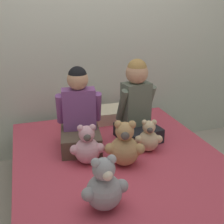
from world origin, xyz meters
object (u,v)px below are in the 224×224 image
object	(u,v)px
teddy_bear_held_by_left_child	(87,147)
child_on_right	(137,105)
bed	(124,189)
teddy_bear_at_foot_of_bed	(104,187)
teddy_bear_between_children	(125,146)
pillow_at_headboard	(95,116)
child_on_left	(80,117)
teddy_bear_held_by_right_child	(149,138)

from	to	relation	value
teddy_bear_held_by_left_child	child_on_right	bearing A→B (deg)	38.31
bed	teddy_bear_at_foot_of_bed	size ratio (longest dim) A/B	6.10
teddy_bear_between_children	pillow_at_headboard	size ratio (longest dim) A/B	0.57
pillow_at_headboard	bed	bearing A→B (deg)	-90.00
bed	child_on_left	distance (m)	0.61
bed	teddy_bear_held_by_right_child	size ratio (longest dim) A/B	7.68
child_on_left	child_on_right	world-z (taller)	child_on_right
teddy_bear_held_by_left_child	teddy_bear_held_by_right_child	size ratio (longest dim) A/B	1.15
teddy_bear_held_by_right_child	pillow_at_headboard	world-z (taller)	teddy_bear_held_by_right_child
teddy_bear_held_by_right_child	teddy_bear_at_foot_of_bed	distance (m)	0.70
teddy_bear_held_by_left_child	pillow_at_headboard	size ratio (longest dim) A/B	0.50
child_on_left	teddy_bear_held_by_left_child	world-z (taller)	child_on_left
teddy_bear_at_foot_of_bed	teddy_bear_between_children	bearing A→B (deg)	51.25
teddy_bear_held_by_right_child	bed	bearing A→B (deg)	-136.11
teddy_bear_held_by_right_child	teddy_bear_between_children	distance (m)	0.27
child_on_right	pillow_at_headboard	bearing A→B (deg)	110.53
child_on_left	teddy_bear_at_foot_of_bed	xyz separation A→B (m)	(-0.02, -0.73, -0.11)
bed	pillow_at_headboard	world-z (taller)	pillow_at_headboard
teddy_bear_at_foot_of_bed	pillow_at_headboard	size ratio (longest dim) A/B	0.55
child_on_left	pillow_at_headboard	world-z (taller)	child_on_left
child_on_left	teddy_bear_held_by_left_child	xyz separation A→B (m)	(-0.00, -0.26, -0.12)
bed	child_on_left	xyz separation A→B (m)	(-0.23, 0.35, 0.45)
bed	teddy_bear_held_by_right_child	world-z (taller)	teddy_bear_held_by_right_child
bed	child_on_right	bearing A→B (deg)	56.72
child_on_left	teddy_bear_held_by_right_child	size ratio (longest dim) A/B	2.49
bed	child_on_right	distance (m)	0.65
teddy_bear_at_foot_of_bed	child_on_left	bearing A→B (deg)	83.39
teddy_bear_held_by_left_child	teddy_bear_at_foot_of_bed	xyz separation A→B (m)	(-0.02, -0.48, 0.01)
teddy_bear_held_by_right_child	teddy_bear_between_children	bearing A→B (deg)	-135.20
child_on_left	teddy_bear_at_foot_of_bed	size ratio (longest dim) A/B	1.98
bed	teddy_bear_held_by_left_child	world-z (taller)	teddy_bear_held_by_left_child
teddy_bear_held_by_right_child	teddy_bear_between_children	world-z (taller)	teddy_bear_between_children
teddy_bear_held_by_left_child	teddy_bear_at_foot_of_bed	bearing A→B (deg)	-82.96
teddy_bear_held_by_left_child	teddy_bear_held_by_right_child	bearing A→B (deg)	12.88
child_on_right	teddy_bear_at_foot_of_bed	distance (m)	0.89
bed	child_on_left	size ratio (longest dim) A/B	3.08
teddy_bear_held_by_right_child	pillow_at_headboard	size ratio (longest dim) A/B	0.44
teddy_bear_at_foot_of_bed	teddy_bear_held_by_left_child	bearing A→B (deg)	82.95
teddy_bear_between_children	child_on_right	bearing A→B (deg)	76.39
child_on_right	teddy_bear_between_children	size ratio (longest dim) A/B	2.00
child_on_right	teddy_bear_held_by_left_child	world-z (taller)	child_on_right
child_on_right	teddy_bear_held_by_right_child	distance (m)	0.29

